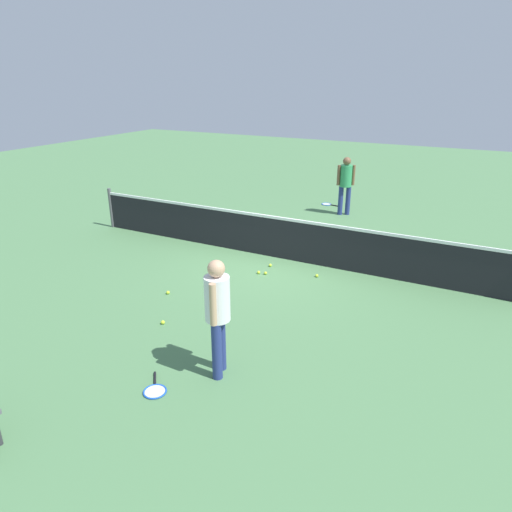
# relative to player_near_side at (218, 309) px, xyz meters

# --- Properties ---
(ground_plane) EXTENTS (40.00, 40.00, 0.00)m
(ground_plane) POSITION_rel_player_near_side_xyz_m (-1.12, 4.36, -1.01)
(ground_plane) COLOR #4C7A4C
(court_net) EXTENTS (10.09, 0.09, 1.07)m
(court_net) POSITION_rel_player_near_side_xyz_m (-1.12, 4.36, -0.51)
(court_net) COLOR #4C4C51
(court_net) RESTS_ON ground_plane
(player_near_side) EXTENTS (0.43, 0.52, 1.70)m
(player_near_side) POSITION_rel_player_near_side_xyz_m (0.00, 0.00, 0.00)
(player_near_side) COLOR navy
(player_near_side) RESTS_ON ground_plane
(player_far_side) EXTENTS (0.50, 0.46, 1.70)m
(player_far_side) POSITION_rel_player_near_side_xyz_m (-0.88, 8.46, 0.00)
(player_far_side) COLOR navy
(player_far_side) RESTS_ON ground_plane
(tennis_racket_near_player) EXTENTS (0.50, 0.56, 0.03)m
(tennis_racket_near_player) POSITION_rel_player_near_side_xyz_m (-0.55, -0.74, -1.00)
(tennis_racket_near_player) COLOR blue
(tennis_racket_near_player) RESTS_ON ground_plane
(tennis_racket_far_player) EXTENTS (0.60, 0.36, 0.03)m
(tennis_racket_far_player) POSITION_rel_player_near_side_xyz_m (-1.68, 9.30, -1.00)
(tennis_racket_far_player) COLOR blue
(tennis_racket_far_player) RESTS_ON ground_plane
(tennis_ball_near_player) EXTENTS (0.07, 0.07, 0.07)m
(tennis_ball_near_player) POSITION_rel_player_near_side_xyz_m (-1.05, 3.80, -0.98)
(tennis_ball_near_player) COLOR #C6E033
(tennis_ball_near_player) RESTS_ON ground_plane
(tennis_ball_by_net) EXTENTS (0.07, 0.07, 0.07)m
(tennis_ball_by_net) POSITION_rel_player_near_side_xyz_m (-1.56, 0.72, -0.98)
(tennis_ball_by_net) COLOR #C6E033
(tennis_ball_by_net) RESTS_ON ground_plane
(tennis_ball_midcourt) EXTENTS (0.07, 0.07, 0.07)m
(tennis_ball_midcourt) POSITION_rel_player_near_side_xyz_m (-2.19, 1.68, -0.98)
(tennis_ball_midcourt) COLOR #C6E033
(tennis_ball_midcourt) RESTS_ON ground_plane
(tennis_ball_baseline) EXTENTS (0.07, 0.07, 0.07)m
(tennis_ball_baseline) POSITION_rel_player_near_side_xyz_m (0.05, 3.74, -0.98)
(tennis_ball_baseline) COLOR #C6E033
(tennis_ball_baseline) RESTS_ON ground_plane
(tennis_ball_stray_left) EXTENTS (0.07, 0.07, 0.07)m
(tennis_ball_stray_left) POSITION_rel_player_near_side_xyz_m (-1.10, 3.33, -0.98)
(tennis_ball_stray_left) COLOR #C6E033
(tennis_ball_stray_left) RESTS_ON ground_plane
(tennis_ball_stray_right) EXTENTS (0.07, 0.07, 0.07)m
(tennis_ball_stray_right) POSITION_rel_player_near_side_xyz_m (-0.95, 3.37, -0.98)
(tennis_ball_stray_right) COLOR #C6E033
(tennis_ball_stray_right) RESTS_ON ground_plane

